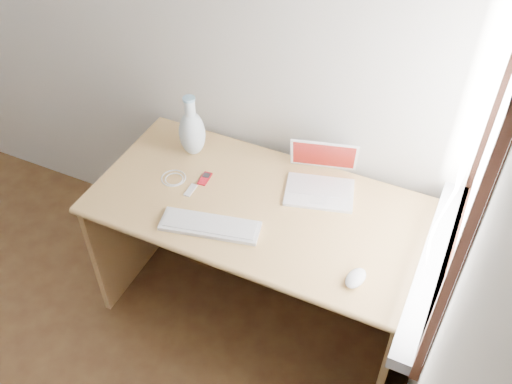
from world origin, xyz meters
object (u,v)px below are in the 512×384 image
at_px(desk, 266,225).
at_px(vase, 192,132).
at_px(external_keyboard, 210,226).
at_px(laptop, 323,180).

bearing_deg(desk, vase, 167.01).
height_order(desk, vase, vase).
bearing_deg(external_keyboard, vase, 114.58).
bearing_deg(external_keyboard, laptop, 38.53).
relative_size(laptop, vase, 1.09).
relative_size(desk, external_keyboard, 3.34).
xyz_separation_m(laptop, external_keyboard, (-0.34, -0.42, -0.04)).
bearing_deg(vase, desk, -12.99).
distance_m(desk, external_keyboard, 0.39).
xyz_separation_m(desk, external_keyboard, (-0.12, -0.29, 0.23)).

